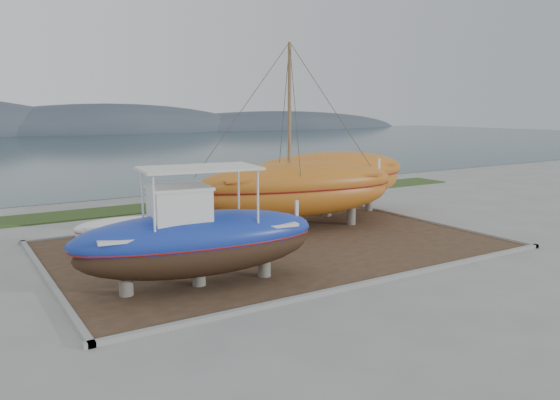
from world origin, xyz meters
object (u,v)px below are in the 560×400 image
orange_sailboat (299,138)px  orange_bare_hull (328,185)px  white_dinghy (132,234)px  blue_caique (198,227)px

orange_sailboat → orange_bare_hull: 4.54m
orange_sailboat → white_dinghy: bearing=-172.4°
orange_bare_hull → blue_caique: bearing=-146.7°
white_dinghy → orange_sailboat: size_ratio=0.45×
blue_caique → orange_bare_hull: bearing=41.1°
blue_caique → orange_bare_hull: blue_caique is taller
blue_caique → white_dinghy: bearing=102.2°
white_dinghy → orange_bare_hull: (11.15, 1.56, 1.01)m
orange_bare_hull → orange_sailboat: bearing=-149.5°
blue_caique → white_dinghy: blue_caique is taller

